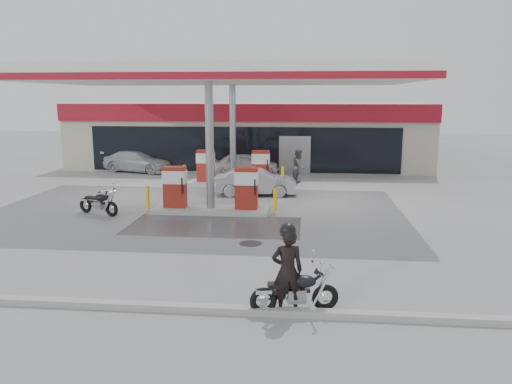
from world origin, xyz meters
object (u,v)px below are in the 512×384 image
biker_main (287,271)px  parked_car_right (347,160)px  sedan_white (245,164)px  hatchback_silver (256,182)px  pump_island_far (233,171)px  parked_motorcycle (99,203)px  attendant (299,166)px  parked_car_left (138,161)px  pump_island_near (211,194)px  main_motorcycle (296,292)px

biker_main → parked_car_right: size_ratio=0.41×
sedan_white → hatchback_silver: sedan_white is taller
pump_island_far → parked_motorcycle: 7.98m
parked_motorcycle → attendant: size_ratio=1.04×
parked_motorcycle → sedan_white: (4.37, 10.01, 0.21)m
parked_motorcycle → parked_car_left: (-2.13, 10.81, 0.19)m
hatchback_silver → parked_car_right: parked_car_right is taller
pump_island_near → parked_car_left: 11.81m
pump_island_far → hatchback_silver: (1.39, -2.40, -0.09)m
pump_island_near → biker_main: size_ratio=2.83×
main_motorcycle → parked_motorcycle: bearing=120.4°
pump_island_far → hatchback_silver: 2.78m
pump_island_near → parked_car_right: (6.13, 12.00, -0.09)m
pump_island_far → parked_car_left: pump_island_far is taller
pump_island_near → biker_main: biker_main is taller
pump_island_far → main_motorcycle: pump_island_far is taller
main_motorcycle → parked_motorcycle: (-7.64, 7.97, 0.01)m
parked_car_right → attendant: bearing=145.4°
pump_island_near → attendant: pump_island_near is taller
pump_island_near → parked_motorcycle: pump_island_near is taller
pump_island_far → parked_car_right: 8.58m
pump_island_far → hatchback_silver: size_ratio=1.37×
biker_main → parked_motorcycle: bearing=-60.2°
biker_main → parked_car_right: bearing=-110.8°
pump_island_far → sedan_white: bearing=86.1°
main_motorcycle → attendant: size_ratio=1.06×
pump_island_far → attendant: size_ratio=2.92×
sedan_white → pump_island_far: bearing=168.6°
pump_island_far → biker_main: (3.30, -14.83, 0.20)m
sedan_white → parked_motorcycle: bearing=148.8°
pump_island_near → hatchback_silver: size_ratio=1.37×
pump_island_far → attendant: bearing=16.9°
main_motorcycle → biker_main: bearing=-178.9°
sedan_white → parked_car_left: size_ratio=0.88×
biker_main → sedan_white: biker_main is taller
hatchback_silver → attendant: bearing=-33.6°
pump_island_far → sedan_white: 3.21m
parked_motorcycle → parked_car_right: size_ratio=0.41×
pump_island_near → hatchback_silver: bearing=68.9°
main_motorcycle → parked_motorcycle: 11.05m
pump_island_near → sedan_white: bearing=88.7°
parked_motorcycle → attendant: bearing=69.1°
biker_main → sedan_white: (-3.09, 18.03, -0.26)m
pump_island_near → attendant: 7.74m
pump_island_far → parked_motorcycle: bearing=-121.4°
pump_island_near → pump_island_far: bearing=90.0°
main_motorcycle → pump_island_far: bearing=89.9°
sedan_white → attendant: bearing=-133.2°
pump_island_far → main_motorcycle: 15.20m
parked_motorcycle → parked_car_right: bearing=74.0°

